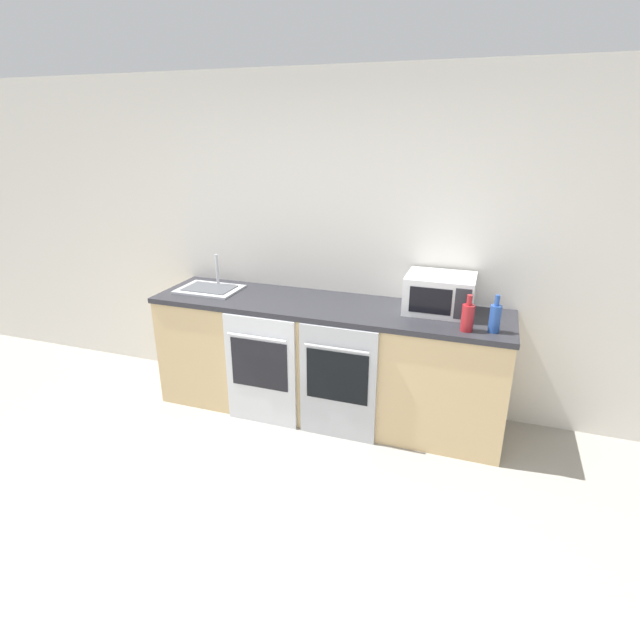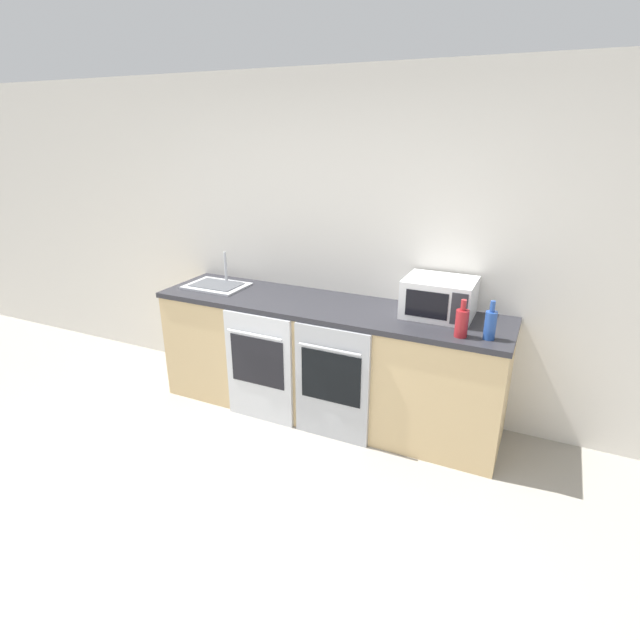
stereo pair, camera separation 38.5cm
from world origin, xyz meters
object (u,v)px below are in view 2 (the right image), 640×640
(microwave, at_px, (439,298))
(bottle_blue, at_px, (490,324))
(oven_left, at_px, (259,368))
(bottle_red, at_px, (462,322))
(oven_right, at_px, (331,384))
(sink, at_px, (217,285))

(microwave, distance_m, bottle_blue, 0.48)
(oven_left, height_order, bottle_red, bottle_red)
(oven_right, xyz_separation_m, bottle_blue, (1.01, 0.17, 0.58))
(bottle_blue, xyz_separation_m, sink, (-2.24, 0.20, -0.08))
(bottle_red, bearing_deg, bottle_blue, 11.96)
(oven_right, height_order, bottle_red, bottle_red)
(microwave, bearing_deg, sink, -177.28)
(bottle_red, height_order, sink, sink)
(oven_right, distance_m, bottle_red, 1.03)
(bottle_red, bearing_deg, microwave, 124.21)
(oven_left, xyz_separation_m, sink, (-0.61, 0.36, 0.49))
(oven_right, relative_size, bottle_blue, 3.49)
(oven_right, distance_m, microwave, 0.98)
(sink, bearing_deg, bottle_blue, -5.05)
(oven_right, bearing_deg, sink, 163.46)
(oven_right, height_order, sink, sink)
(oven_left, height_order, bottle_blue, bottle_blue)
(oven_left, distance_m, sink, 0.86)
(oven_left, distance_m, bottle_red, 1.57)
(sink, bearing_deg, oven_left, -30.75)
(bottle_red, relative_size, sink, 0.50)
(oven_left, height_order, microwave, microwave)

